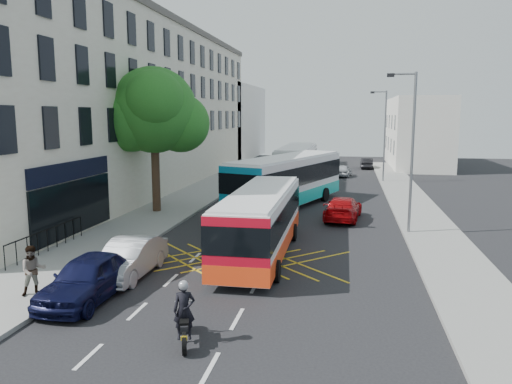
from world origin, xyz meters
The scene contains 21 objects.
ground centered at (0.00, 0.00, 0.00)m, with size 120.00×120.00×0.00m, color black.
pavement_left centered at (-8.50, 15.00, 0.07)m, with size 5.00×70.00×0.15m, color gray.
pavement_right centered at (7.50, 15.00, 0.07)m, with size 3.00×70.00×0.15m, color gray.
terrace_main centered at (-14.00, 24.49, 6.76)m, with size 8.30×45.00×13.50m.
terrace_far centered at (-14.00, 55.00, 5.00)m, with size 8.00×20.00×10.00m, color silver.
building_right centered at (11.00, 48.00, 4.00)m, with size 6.00×18.00×8.00m, color silver.
street_tree centered at (-8.51, 14.97, 6.29)m, with size 6.30×5.70×8.80m.
lamp_near centered at (6.20, 12.00, 4.62)m, with size 1.45×0.15×8.00m.
lamp_far centered at (6.20, 32.00, 4.62)m, with size 1.45×0.15×8.00m.
railings centered at (-9.70, 5.30, 0.72)m, with size 0.08×5.60×1.14m, color black, non-canonical shape.
bus_near centered at (-0.49, 6.90, 1.51)m, with size 2.61×10.22×2.87m.
bus_mid centered at (-0.77, 18.45, 1.78)m, with size 6.59×12.27×3.38m.
bus_far centered at (-1.37, 30.73, 1.72)m, with size 3.02×11.67×3.27m.
motorbike centered at (-1.04, -1.80, 0.83)m, with size 0.78×1.92×1.76m.
parked_car_blue centered at (-5.19, 0.62, 0.76)m, with size 1.79×4.45×1.52m, color black.
parked_car_silver centered at (-4.90, 3.17, 0.71)m, with size 1.50×4.31×1.42m, color #9FA2A6.
red_hatchback centered at (2.94, 15.12, 0.67)m, with size 1.88×4.63×1.34m, color #A4070A.
distant_car_grey centered at (-0.81, 39.16, 0.58)m, with size 1.94×4.20×1.17m, color #44464C.
distant_car_silver centered at (2.70, 35.89, 0.59)m, with size 1.38×3.43×1.17m, color #B4B7BC.
distant_car_dark centered at (5.22, 43.82, 0.60)m, with size 1.27×3.63×1.20m, color black.
pedestrian_near centered at (-7.00, 0.38, 0.99)m, with size 0.81×0.63×1.68m, color gray.
Camera 1 is at (3.16, -13.90, 6.10)m, focal length 35.00 mm.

